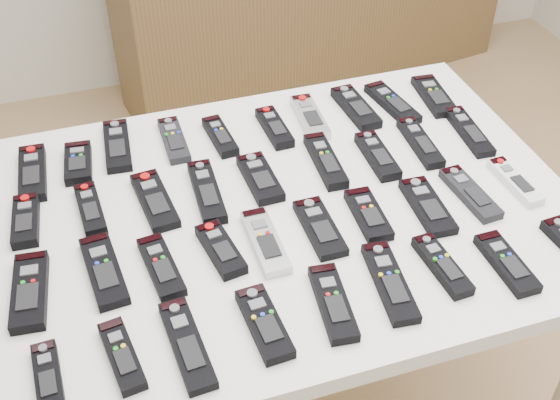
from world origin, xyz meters
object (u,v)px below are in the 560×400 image
object	(u,v)px
remote_19	(30,291)
remote_26	(428,206)
remote_18	(469,131)
remote_12	(155,200)
remote_5	(274,128)
remote_14	(260,178)
remote_27	(470,193)
remote_28	(515,182)
remote_33	(333,303)
remote_13	(207,192)
remote_1	(78,163)
remote_2	(117,146)
remote_16	(377,156)
remote_15	(325,161)
remote_25	(368,215)
remote_20	(104,271)
remote_32	(264,323)
remote_6	(310,117)
remote_8	(392,103)
remote_9	(434,96)
remote_30	(122,356)
remote_3	(174,140)
remote_21	(161,266)
remote_22	(221,249)
remote_11	(90,209)
remote_10	(26,221)
remote_4	(220,136)
remote_36	(507,263)
remote_0	(33,173)
remote_17	(420,143)
remote_23	(265,242)
remote_35	(442,265)
remote_34	(390,282)
table	(280,227)

from	to	relation	value
remote_19	remote_26	distance (m)	0.81
remote_18	remote_12	bearing A→B (deg)	-174.16
remote_5	remote_14	world-z (taller)	remote_5
remote_27	remote_28	bearing A→B (deg)	-1.76
remote_26	remote_33	size ratio (longest dim) A/B	0.99
remote_13	remote_28	xyz separation A→B (m)	(0.65, -0.17, -0.00)
remote_1	remote_2	size ratio (longest dim) A/B	0.73
remote_16	remote_13	bearing A→B (deg)	-177.98
remote_15	remote_27	size ratio (longest dim) A/B	1.09
remote_16	remote_18	distance (m)	0.25
remote_27	remote_33	bearing A→B (deg)	-157.44
remote_19	remote_25	xyz separation A→B (m)	(0.68, 0.00, -0.00)
remote_20	remote_32	xyz separation A→B (m)	(0.25, -0.22, 0.00)
remote_5	remote_6	world-z (taller)	same
remote_14	remote_8	bearing A→B (deg)	22.60
remote_9	remote_30	world-z (taller)	remote_30
remote_3	remote_21	distance (m)	0.42
remote_22	remote_33	size ratio (longest dim) A/B	0.84
remote_18	remote_22	distance (m)	0.70
remote_9	remote_11	xyz separation A→B (m)	(-0.89, -0.17, 0.00)
remote_18	remote_27	size ratio (longest dim) A/B	1.11
remote_10	remote_4	bearing A→B (deg)	24.29
remote_4	remote_28	xyz separation A→B (m)	(0.57, -0.37, -0.00)
remote_33	remote_2	bearing A→B (deg)	122.83
remote_13	remote_36	world-z (taller)	remote_13
remote_4	remote_28	distance (m)	0.68
remote_2	remote_27	distance (m)	0.81
remote_20	remote_1	bearing A→B (deg)	86.93
remote_1	remote_33	size ratio (longest dim) A/B	0.78
remote_9	remote_36	world-z (taller)	remote_36
remote_19	remote_28	world-z (taller)	remote_19
remote_15	remote_36	size ratio (longest dim) A/B	1.19
remote_0	remote_32	bearing A→B (deg)	-54.45
remote_30	remote_12	bearing A→B (deg)	63.86
remote_6	remote_28	size ratio (longest dim) A/B	1.11
remote_4	remote_19	bearing A→B (deg)	-145.57
remote_5	remote_12	size ratio (longest dim) A/B	0.84
remote_17	remote_23	bearing A→B (deg)	-151.97
remote_22	remote_25	size ratio (longest dim) A/B	0.97
remote_17	remote_21	size ratio (longest dim) A/B	1.12
remote_11	remote_35	size ratio (longest dim) A/B	0.98
remote_0	remote_1	world-z (taller)	same
remote_5	remote_10	size ratio (longest dim) A/B	1.05
remote_20	remote_34	size ratio (longest dim) A/B	0.95
remote_23	remote_33	distance (m)	0.20
remote_34	remote_35	world-z (taller)	remote_35
remote_2	remote_10	distance (m)	0.30
remote_28	remote_34	size ratio (longest dim) A/B	0.80
remote_26	remote_30	bearing A→B (deg)	-161.47
table	remote_32	bearing A→B (deg)	-112.83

